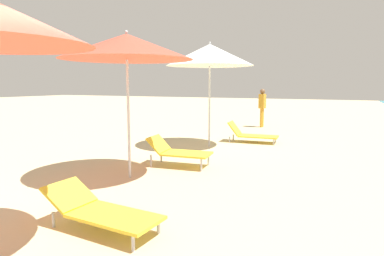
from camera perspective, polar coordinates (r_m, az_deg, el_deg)
lounger_nearest_shoreside at (r=4.35m, az=-15.49°, el=-13.46°), size 1.59×0.68×0.50m
umbrella_second at (r=6.37m, az=-11.20°, el=13.58°), size 2.46×2.46×2.77m
lounger_second_shoreside at (r=7.27m, az=-2.40°, el=-4.01°), size 1.42×0.80×0.64m
umbrella_farthest at (r=9.47m, az=3.09°, el=12.47°), size 2.46×2.46×2.97m
lounger_farthest_shoreside at (r=10.42m, az=10.16°, el=-1.02°), size 1.56×0.73×0.63m
person_walking_near at (r=14.18m, az=12.02°, el=4.07°), size 0.24×0.37×1.61m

